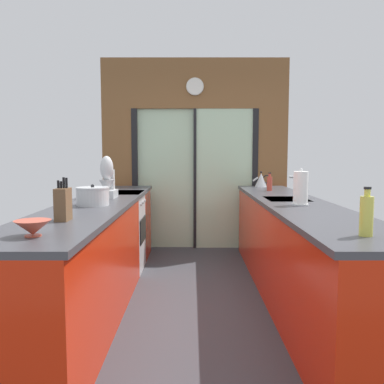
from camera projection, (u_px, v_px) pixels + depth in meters
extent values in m
cube|color=#38383D|center=(195.00, 289.00, 4.08)|extent=(5.04, 7.60, 0.02)
cube|color=brown|center=(194.00, 84.00, 5.65)|extent=(2.64, 0.08, 0.70)
cube|color=#B2D1AD|center=(165.00, 179.00, 5.80)|extent=(0.80, 0.02, 2.00)
cube|color=#B2D1AD|center=(223.00, 179.00, 5.76)|extent=(0.80, 0.02, 2.00)
cube|color=black|center=(134.00, 179.00, 5.78)|extent=(0.08, 0.10, 2.00)
cube|color=black|center=(253.00, 179.00, 5.78)|extent=(0.08, 0.10, 2.00)
cube|color=black|center=(194.00, 179.00, 5.78)|extent=(0.04, 0.10, 2.00)
cube|color=brown|center=(117.00, 179.00, 5.77)|extent=(0.42, 0.08, 2.00)
cube|color=brown|center=(271.00, 179.00, 5.78)|extent=(0.42, 0.08, 2.00)
cylinder|color=white|center=(194.00, 86.00, 5.60)|extent=(0.23, 0.03, 0.23)
torus|color=beige|center=(194.00, 86.00, 5.60)|extent=(0.25, 0.02, 0.25)
cube|color=red|center=(79.00, 273.00, 3.11)|extent=(0.58, 2.55, 0.88)
cube|color=red|center=(125.00, 224.00, 5.30)|extent=(0.58, 0.65, 0.88)
cube|color=#3D3D42|center=(97.00, 204.00, 3.69)|extent=(0.62, 3.80, 0.04)
cube|color=red|center=(293.00, 253.00, 3.74)|extent=(0.58, 3.80, 0.88)
cube|color=#3D3D42|center=(294.00, 204.00, 3.70)|extent=(0.62, 3.80, 0.04)
cube|color=#B7BABC|center=(286.00, 201.00, 3.95)|extent=(0.40, 0.48, 0.05)
cylinder|color=#B7BABC|center=(306.00, 187.00, 3.94)|extent=(0.02, 0.02, 0.23)
cylinder|color=#B7BABC|center=(297.00, 177.00, 3.93)|extent=(0.18, 0.02, 0.02)
cube|color=#B7BABC|center=(117.00, 233.00, 4.68)|extent=(0.58, 0.60, 0.88)
cube|color=black|center=(142.00, 230.00, 4.68)|extent=(0.01, 0.48, 0.28)
cube|color=black|center=(116.00, 193.00, 4.64)|extent=(0.58, 0.60, 0.03)
cylinder|color=#B7BABC|center=(140.00, 204.00, 4.47)|extent=(0.02, 0.04, 0.04)
cylinder|color=#B7BABC|center=(142.00, 202.00, 4.65)|extent=(0.02, 0.04, 0.04)
cylinder|color=#B7BABC|center=(144.00, 201.00, 4.83)|extent=(0.02, 0.04, 0.04)
cylinder|color=#BC4C38|center=(32.00, 236.00, 2.14)|extent=(0.09, 0.09, 0.01)
cone|color=#BC4C38|center=(32.00, 228.00, 2.13)|extent=(0.19, 0.19, 0.08)
cube|color=brown|center=(62.00, 205.00, 2.63)|extent=(0.08, 0.14, 0.21)
cylinder|color=black|center=(57.00, 185.00, 2.62)|extent=(0.02, 0.02, 0.06)
cylinder|color=black|center=(60.00, 186.00, 2.62)|extent=(0.02, 0.02, 0.06)
cylinder|color=black|center=(63.00, 184.00, 2.62)|extent=(0.02, 0.02, 0.08)
cylinder|color=black|center=(65.00, 184.00, 2.62)|extent=(0.02, 0.02, 0.08)
cube|color=#B7BABC|center=(106.00, 194.00, 4.02)|extent=(0.17, 0.26, 0.08)
cube|color=#B7BABC|center=(108.00, 179.00, 4.10)|extent=(0.10, 0.08, 0.20)
ellipsoid|color=#B7BABC|center=(106.00, 168.00, 3.98)|extent=(0.13, 0.12, 0.24)
cone|color=#B7BABC|center=(106.00, 186.00, 3.98)|extent=(0.15, 0.15, 0.13)
cylinder|color=#B7BABC|center=(92.00, 197.00, 3.42)|extent=(0.28, 0.28, 0.15)
cylinder|color=#B7BABC|center=(91.00, 188.00, 3.42)|extent=(0.28, 0.28, 0.01)
sphere|color=black|center=(91.00, 186.00, 3.42)|extent=(0.03, 0.03, 0.03)
cone|color=#B7BABC|center=(260.00, 180.00, 5.41)|extent=(0.17, 0.17, 0.18)
sphere|color=black|center=(260.00, 172.00, 5.40)|extent=(0.03, 0.03, 0.03)
cylinder|color=#B7BABC|center=(254.00, 179.00, 5.41)|extent=(0.08, 0.02, 0.07)
torus|color=black|center=(266.00, 179.00, 5.41)|extent=(0.12, 0.01, 0.12)
cylinder|color=#D1CC4C|center=(365.00, 216.00, 2.14)|extent=(0.07, 0.07, 0.21)
cylinder|color=#D1CC4C|center=(366.00, 193.00, 2.13)|extent=(0.03, 0.03, 0.04)
cylinder|color=black|center=(366.00, 188.00, 2.13)|extent=(0.04, 0.04, 0.01)
cylinder|color=#B23D2D|center=(268.00, 184.00, 4.82)|extent=(0.06, 0.06, 0.17)
cylinder|color=#B23D2D|center=(269.00, 175.00, 4.81)|extent=(0.03, 0.03, 0.04)
cylinder|color=black|center=(269.00, 173.00, 4.81)|extent=(0.03, 0.03, 0.01)
cylinder|color=#B7BABC|center=(299.00, 204.00, 3.45)|extent=(0.14, 0.14, 0.01)
cylinder|color=white|center=(300.00, 188.00, 3.44)|extent=(0.12, 0.12, 0.28)
sphere|color=#B7BABC|center=(300.00, 170.00, 3.42)|extent=(0.03, 0.03, 0.03)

